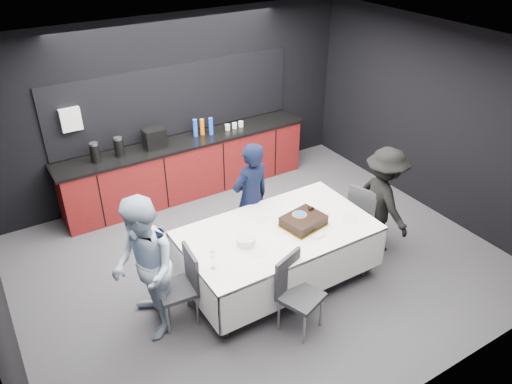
% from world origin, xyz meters
% --- Properties ---
extents(ground, '(6.00, 6.00, 0.00)m').
position_xyz_m(ground, '(0.00, 0.00, 0.00)').
color(ground, '#434248').
rests_on(ground, ground).
extents(room_shell, '(6.04, 5.04, 2.82)m').
position_xyz_m(room_shell, '(0.00, 0.00, 1.86)').
color(room_shell, white).
rests_on(room_shell, ground).
extents(kitchenette, '(4.10, 0.64, 2.05)m').
position_xyz_m(kitchenette, '(-0.02, 2.22, 0.54)').
color(kitchenette, '#590E0E').
rests_on(kitchenette, ground).
extents(party_table, '(2.32, 1.32, 0.78)m').
position_xyz_m(party_table, '(0.00, -0.40, 0.64)').
color(party_table, '#99999E').
rests_on(party_table, ground).
extents(cake_assembly, '(0.58, 0.50, 0.16)m').
position_xyz_m(cake_assembly, '(0.31, -0.49, 0.84)').
color(cake_assembly, yellow).
rests_on(cake_assembly, party_table).
extents(plate_stack, '(0.22, 0.22, 0.10)m').
position_xyz_m(plate_stack, '(-0.48, -0.46, 0.83)').
color(plate_stack, white).
rests_on(plate_stack, party_table).
extents(loose_plate_near, '(0.18, 0.18, 0.01)m').
position_xyz_m(loose_plate_near, '(-0.44, -0.65, 0.78)').
color(loose_plate_near, white).
rests_on(loose_plate_near, party_table).
extents(loose_plate_right_a, '(0.18, 0.18, 0.01)m').
position_xyz_m(loose_plate_right_a, '(0.71, -0.36, 0.78)').
color(loose_plate_right_a, white).
rests_on(loose_plate_right_a, party_table).
extents(loose_plate_right_b, '(0.22, 0.22, 0.01)m').
position_xyz_m(loose_plate_right_b, '(0.88, -0.68, 0.78)').
color(loose_plate_right_b, white).
rests_on(loose_plate_right_b, party_table).
extents(loose_plate_far, '(0.18, 0.18, 0.01)m').
position_xyz_m(loose_plate_far, '(-0.05, -0.12, 0.78)').
color(loose_plate_far, white).
rests_on(loose_plate_far, party_table).
extents(fork_pile, '(0.17, 0.12, 0.02)m').
position_xyz_m(fork_pile, '(0.33, -0.77, 0.79)').
color(fork_pile, white).
rests_on(fork_pile, party_table).
extents(champagne_flute, '(0.06, 0.06, 0.22)m').
position_xyz_m(champagne_flute, '(-1.00, -0.64, 0.94)').
color(champagne_flute, white).
rests_on(champagne_flute, party_table).
extents(chair_left, '(0.45, 0.45, 0.92)m').
position_xyz_m(chair_left, '(-1.26, -0.40, 0.53)').
color(chair_left, '#2B2B30').
rests_on(chair_left, ground).
extents(chair_right, '(0.53, 0.53, 0.92)m').
position_xyz_m(chair_right, '(1.45, -0.36, 0.53)').
color(chair_right, '#2B2B30').
rests_on(chair_right, ground).
extents(chair_near, '(0.54, 0.54, 0.92)m').
position_xyz_m(chair_near, '(-0.26, -1.14, 0.53)').
color(chair_near, '#2B2B30').
rests_on(chair_near, ground).
extents(person_center, '(0.63, 0.46, 1.60)m').
position_xyz_m(person_center, '(0.07, 0.35, 0.80)').
color(person_center, black).
rests_on(person_center, ground).
extents(person_left, '(0.72, 0.88, 1.68)m').
position_xyz_m(person_left, '(-1.65, -0.34, 0.84)').
color(person_left, '#ADC1DA').
rests_on(person_left, ground).
extents(person_right, '(0.70, 1.05, 1.51)m').
position_xyz_m(person_right, '(1.58, -0.55, 0.75)').
color(person_right, black).
rests_on(person_right, ground).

